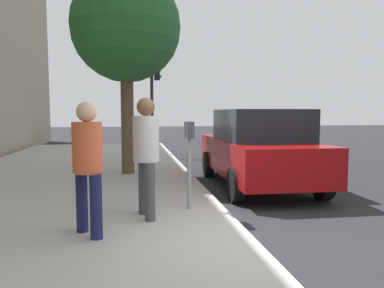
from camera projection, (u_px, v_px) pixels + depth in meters
The scene contains 7 objects.
ground_plane at pixel (252, 247), 4.56m from camera, with size 80.00×80.00×0.00m, color #232326.
parking_meter at pixel (189, 146), 5.73m from camera, with size 0.36×0.12×1.41m.
pedestrian_at_meter at pixel (146, 147), 5.25m from camera, with size 0.53×0.38×1.77m.
pedestrian_bystander at pixel (88, 158), 4.48m from camera, with size 0.45×0.37×1.69m.
parked_sedan_near at pixel (258, 148), 8.20m from camera, with size 4.45×2.07×1.77m.
street_tree at pixel (126, 28), 8.93m from camera, with size 2.73×2.73×5.04m.
traffic_signal at pixel (154, 89), 13.56m from camera, with size 0.24×0.44×3.60m.
Camera 1 is at (-4.24, 1.49, 1.70)m, focal length 33.61 mm.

